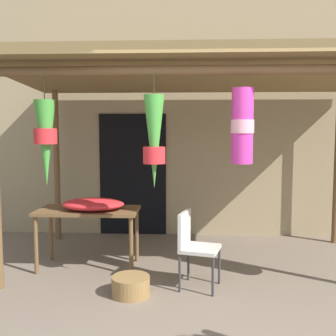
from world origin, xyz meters
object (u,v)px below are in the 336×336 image
(folding_chair, at_px, (193,242))
(wicker_basket_by_table, at_px, (131,286))
(display_table, at_px, (88,216))
(flower_heap_on_table, at_px, (94,204))

(folding_chair, distance_m, wicker_basket_by_table, 0.81)
(wicker_basket_by_table, bearing_deg, display_table, 128.03)
(folding_chair, xyz_separation_m, wicker_basket_by_table, (-0.66, -0.26, -0.40))
(display_table, height_order, folding_chair, folding_chair)
(folding_chair, height_order, wicker_basket_by_table, folding_chair)
(display_table, distance_m, flower_heap_on_table, 0.19)
(display_table, bearing_deg, folding_chair, -23.82)
(folding_chair, bearing_deg, wicker_basket_by_table, -158.78)
(display_table, bearing_deg, wicker_basket_by_table, -51.97)
(flower_heap_on_table, relative_size, wicker_basket_by_table, 1.91)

